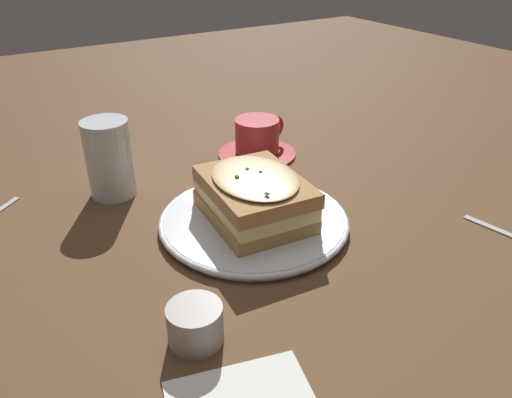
% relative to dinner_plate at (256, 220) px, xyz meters
% --- Properties ---
extents(ground_plane, '(2.40, 2.40, 0.00)m').
position_rel_dinner_plate_xyz_m(ground_plane, '(-0.01, 0.00, -0.01)').
color(ground_plane, brown).
extents(dinner_plate, '(0.25, 0.25, 0.01)m').
position_rel_dinner_plate_xyz_m(dinner_plate, '(0.00, 0.00, 0.00)').
color(dinner_plate, white).
rests_on(dinner_plate, ground_plane).
extents(sandwich, '(0.16, 0.13, 0.07)m').
position_rel_dinner_plate_xyz_m(sandwich, '(-0.00, 0.00, 0.04)').
color(sandwich, '#B2844C').
rests_on(sandwich, dinner_plate).
extents(teacup_with_saucer, '(0.13, 0.13, 0.06)m').
position_rel_dinner_plate_xyz_m(teacup_with_saucer, '(0.19, -0.12, 0.02)').
color(teacup_with_saucer, '#AD282D').
rests_on(teacup_with_saucer, ground_plane).
extents(water_glass, '(0.07, 0.07, 0.11)m').
position_rel_dinner_plate_xyz_m(water_glass, '(0.18, 0.13, 0.05)').
color(water_glass, silver).
rests_on(water_glass, ground_plane).
extents(condiment_pot, '(0.05, 0.05, 0.04)m').
position_rel_dinner_plate_xyz_m(condiment_pot, '(-0.14, 0.16, 0.01)').
color(condiment_pot, gray).
rests_on(condiment_pot, ground_plane).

